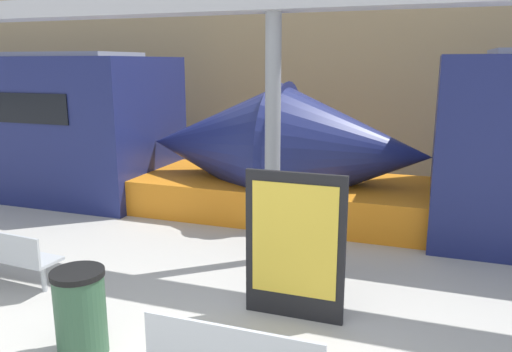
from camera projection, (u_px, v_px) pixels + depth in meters
The scene contains 5 objects.
station_wall at pixel (353, 81), 13.13m from camera, with size 56.00×0.20×5.00m, color tan.
trash_bin at pixel (81, 312), 5.14m from camera, with size 0.54×0.54×0.93m.
poster_board at pixel (294, 246), 5.79m from camera, with size 1.19×0.07×1.78m.
support_column_near at pixel (273, 142), 7.32m from camera, with size 0.23×0.23×3.67m, color gray.
canopy_beam at pixel (274, 1), 6.88m from camera, with size 28.00×0.60×0.28m, color #B7B7BC.
Camera 1 is at (2.00, -3.13, 2.99)m, focal length 35.00 mm.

